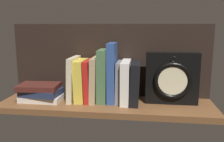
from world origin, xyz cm
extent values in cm
cube|color=brown|center=(0.00, 0.00, -1.25)|extent=(90.99, 24.50, 2.50)
cube|color=black|center=(0.00, 11.65, 16.62)|extent=(90.99, 1.20, 33.23)
cube|color=beige|center=(-14.72, 2.57, 9.55)|extent=(3.03, 14.85, 19.17)
cube|color=gold|center=(-11.27, 2.57, 8.96)|extent=(4.45, 13.73, 18.01)
cube|color=red|center=(-7.80, 2.57, 8.94)|extent=(2.93, 13.95, 17.96)
cube|color=tan|center=(-5.08, 2.57, 9.59)|extent=(2.99, 14.33, 19.24)
cube|color=#476B44|center=(-1.56, 2.57, 11.24)|extent=(4.17, 12.15, 22.52)
cube|color=#2D4C8E|center=(2.34, 2.57, 12.69)|extent=(3.44, 12.05, 25.40)
cube|color=gray|center=(5.20, 2.57, 8.71)|extent=(2.15, 12.21, 17.46)
cube|color=silver|center=(8.23, 2.57, 8.90)|extent=(3.68, 16.19, 17.82)
cube|color=black|center=(12.25, 2.57, 8.63)|extent=(4.38, 16.97, 17.38)
cube|color=black|center=(27.52, 3.29, 10.85)|extent=(21.70, 5.20, 21.70)
torus|color=black|center=(27.52, 0.29, 10.40)|extent=(15.37, 1.89, 15.37)
cylinder|color=beige|center=(27.52, 0.29, 10.40)|extent=(12.40, 0.60, 12.40)
cube|color=black|center=(26.70, -0.21, 9.12)|extent=(1.88, 0.30, 2.72)
cube|color=black|center=(28.42, -0.21, 12.65)|extent=(2.09, 0.30, 4.61)
torus|color=black|center=(27.52, 0.69, 19.08)|extent=(2.44, 0.44, 2.44)
cube|color=beige|center=(-28.46, -0.32, 1.25)|extent=(17.64, 12.15, 2.49)
cube|color=#232D4C|center=(-28.42, -0.83, 3.88)|extent=(17.24, 12.96, 2.78)
cube|color=#471E19|center=(-29.33, -1.00, 6.37)|extent=(17.83, 12.95, 2.20)
camera|label=1|loc=(15.33, -97.76, 32.65)|focal=38.64mm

